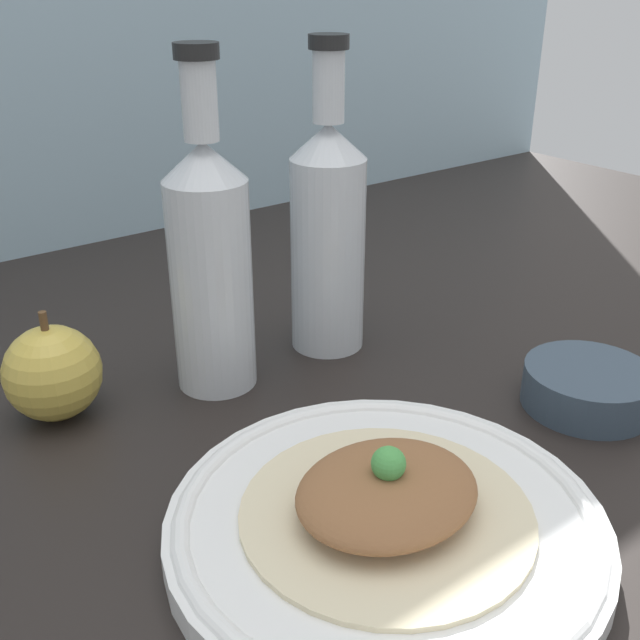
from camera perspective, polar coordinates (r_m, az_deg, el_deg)
name	(u,v)px	position (r cm, az deg, el deg)	size (l,w,h in cm)	color
ground_plane	(341,422)	(65.33, 1.63, -7.74)	(180.00, 110.00, 4.00)	black
plate	(386,524)	(49.89, 5.02, -15.25)	(28.30, 28.30, 2.37)	white
plated_food	(387,497)	(48.50, 5.12, -13.28)	(18.81, 18.81, 5.13)	beige
cider_bottle_left	(210,260)	(63.04, -8.37, 4.51)	(6.94, 6.94, 28.64)	silver
cider_bottle_right	(328,232)	(69.42, 0.60, 6.75)	(6.94, 6.94, 28.64)	silver
apple	(53,373)	(64.29, -19.70, -3.81)	(7.87, 7.87, 9.37)	gold
dipping_bowl	(588,387)	(66.78, 19.73, -4.85)	(10.73, 10.73, 3.47)	#384756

